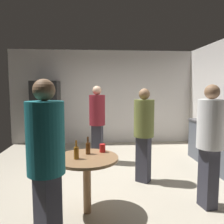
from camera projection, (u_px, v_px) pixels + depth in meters
ground_plane at (109, 179)px, 4.05m from camera, size 5.20×5.20×0.10m
wall_back at (103, 97)px, 6.51m from camera, size 5.32×0.06×2.70m
refrigerator at (46, 115)px, 6.02m from camera, size 0.70×0.68×1.80m
kitchen_counter at (223, 147)px, 4.39m from camera, size 0.64×1.96×0.90m
wine_bottle_on_counter at (212, 115)px, 4.85m from camera, size 0.08×0.08×0.31m
foreground_table at (87, 165)px, 2.81m from camera, size 0.80×0.80×0.73m
beer_bottle_amber at (76, 152)px, 2.71m from camera, size 0.06×0.06×0.23m
beer_bottle_brown at (88, 148)px, 2.92m from camera, size 0.06×0.06×0.23m
plastic_cup_red at (102, 148)px, 3.01m from camera, size 0.08×0.08×0.11m
person_in_white_shirt at (210, 137)px, 2.91m from camera, size 0.39×0.39×1.65m
person_in_teal_shirt at (46, 157)px, 2.00m from camera, size 0.48×0.48×1.68m
person_in_olive_shirt at (144, 128)px, 3.75m from camera, size 0.48×0.48×1.60m
person_in_maroon_shirt at (97, 118)px, 4.77m from camera, size 0.43×0.43×1.66m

